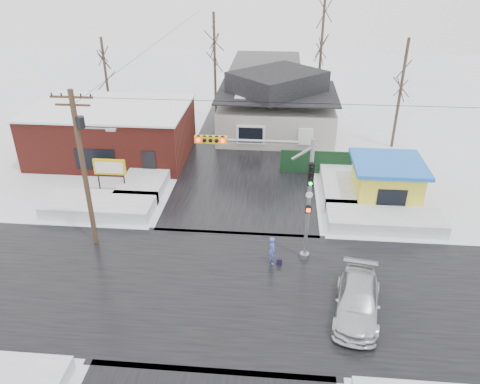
# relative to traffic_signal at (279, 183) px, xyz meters

# --- Properties ---
(ground) EXTENTS (120.00, 120.00, 0.00)m
(ground) POSITION_rel_traffic_signal_xyz_m (-2.43, -2.97, -4.54)
(ground) COLOR white
(ground) RESTS_ON ground
(road_ns) EXTENTS (10.00, 120.00, 0.02)m
(road_ns) POSITION_rel_traffic_signal_xyz_m (-2.43, -2.97, -4.53)
(road_ns) COLOR black
(road_ns) RESTS_ON ground
(road_ew) EXTENTS (120.00, 10.00, 0.02)m
(road_ew) POSITION_rel_traffic_signal_xyz_m (-2.43, -2.97, -4.53)
(road_ew) COLOR black
(road_ew) RESTS_ON ground
(snowbank_nw) EXTENTS (7.00, 3.00, 0.80)m
(snowbank_nw) POSITION_rel_traffic_signal_xyz_m (-11.43, 4.03, -4.14)
(snowbank_nw) COLOR white
(snowbank_nw) RESTS_ON ground
(snowbank_ne) EXTENTS (7.00, 3.00, 0.80)m
(snowbank_ne) POSITION_rel_traffic_signal_xyz_m (6.57, 4.03, -4.14)
(snowbank_ne) COLOR white
(snowbank_ne) RESTS_ON ground
(snowbank_nside_w) EXTENTS (3.00, 8.00, 0.80)m
(snowbank_nside_w) POSITION_rel_traffic_signal_xyz_m (-9.43, 9.03, -4.14)
(snowbank_nside_w) COLOR white
(snowbank_nside_w) RESTS_ON ground
(snowbank_nside_e) EXTENTS (3.00, 8.00, 0.80)m
(snowbank_nside_e) POSITION_rel_traffic_signal_xyz_m (4.57, 9.03, -4.14)
(snowbank_nside_e) COLOR white
(snowbank_nside_e) RESTS_ON ground
(traffic_signal) EXTENTS (6.05, 0.68, 7.00)m
(traffic_signal) POSITION_rel_traffic_signal_xyz_m (0.00, 0.00, 0.00)
(traffic_signal) COLOR gray
(traffic_signal) RESTS_ON ground
(utility_pole) EXTENTS (3.15, 0.44, 9.00)m
(utility_pole) POSITION_rel_traffic_signal_xyz_m (-10.36, 0.53, 0.57)
(utility_pole) COLOR #382619
(utility_pole) RESTS_ON ground
(brick_building) EXTENTS (12.20, 8.20, 4.12)m
(brick_building) POSITION_rel_traffic_signal_xyz_m (-13.43, 13.03, -2.46)
(brick_building) COLOR maroon
(brick_building) RESTS_ON ground
(marquee_sign) EXTENTS (2.20, 0.21, 2.55)m
(marquee_sign) POSITION_rel_traffic_signal_xyz_m (-11.43, 6.53, -2.62)
(marquee_sign) COLOR black
(marquee_sign) RESTS_ON ground
(house) EXTENTS (10.40, 8.40, 5.76)m
(house) POSITION_rel_traffic_signal_xyz_m (-0.43, 19.03, -1.92)
(house) COLOR #AFA99E
(house) RESTS_ON ground
(kiosk) EXTENTS (4.60, 4.60, 2.88)m
(kiosk) POSITION_rel_traffic_signal_xyz_m (7.07, 7.03, -3.08)
(kiosk) COLOR yellow
(kiosk) RESTS_ON ground
(fence) EXTENTS (8.00, 0.12, 1.80)m
(fence) POSITION_rel_traffic_signal_xyz_m (4.07, 11.03, -3.64)
(fence) COLOR black
(fence) RESTS_ON ground
(tree_far_left) EXTENTS (3.00, 3.00, 10.00)m
(tree_far_left) POSITION_rel_traffic_signal_xyz_m (-6.43, 23.03, 3.41)
(tree_far_left) COLOR #332821
(tree_far_left) RESTS_ON ground
(tree_far_mid) EXTENTS (3.00, 3.00, 12.00)m
(tree_far_mid) POSITION_rel_traffic_signal_xyz_m (3.57, 25.03, 5.00)
(tree_far_mid) COLOR #332821
(tree_far_mid) RESTS_ON ground
(tree_far_right) EXTENTS (3.00, 3.00, 9.00)m
(tree_far_right) POSITION_rel_traffic_signal_xyz_m (9.57, 17.03, 2.62)
(tree_far_right) COLOR #332821
(tree_far_right) RESTS_ON ground
(tree_far_west) EXTENTS (3.00, 3.00, 8.00)m
(tree_far_west) POSITION_rel_traffic_signal_xyz_m (-16.43, 21.03, 1.82)
(tree_far_west) COLOR #332821
(tree_far_west) RESTS_ON ground
(pedestrian) EXTENTS (0.52, 0.67, 1.62)m
(pedestrian) POSITION_rel_traffic_signal_xyz_m (-0.20, -0.59, -3.73)
(pedestrian) COLOR #4559C2
(pedestrian) RESTS_ON ground
(car) EXTENTS (2.81, 5.18, 1.43)m
(car) POSITION_rel_traffic_signal_xyz_m (3.83, -4.17, -3.83)
(car) COLOR silver
(car) RESTS_ON ground
(shopping_bag) EXTENTS (0.29, 0.15, 0.35)m
(shopping_bag) POSITION_rel_traffic_signal_xyz_m (0.20, -0.75, -4.36)
(shopping_bag) COLOR black
(shopping_bag) RESTS_ON ground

